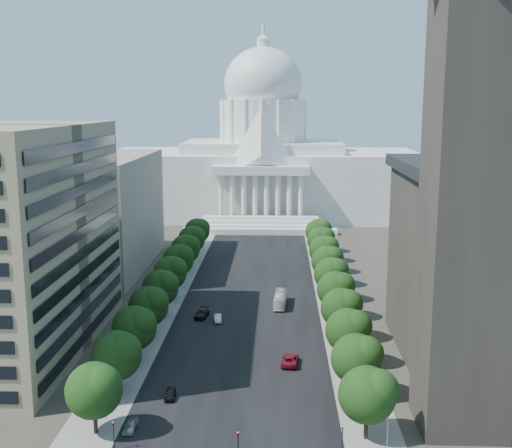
# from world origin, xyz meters

# --- Properties ---
(road_asphalt) EXTENTS (30.00, 260.00, 0.01)m
(road_asphalt) POSITION_xyz_m (0.00, 90.00, 0.00)
(road_asphalt) COLOR black
(road_asphalt) RESTS_ON ground
(sidewalk_left) EXTENTS (8.00, 260.00, 0.02)m
(sidewalk_left) POSITION_xyz_m (-19.00, 90.00, 0.00)
(sidewalk_left) COLOR gray
(sidewalk_left) RESTS_ON ground
(sidewalk_right) EXTENTS (8.00, 260.00, 0.02)m
(sidewalk_right) POSITION_xyz_m (19.00, 90.00, 0.00)
(sidewalk_right) COLOR gray
(sidewalk_right) RESTS_ON ground
(capitol) EXTENTS (120.00, 56.00, 73.00)m
(capitol) POSITION_xyz_m (0.00, 184.89, 20.01)
(capitol) COLOR white
(capitol) RESTS_ON ground
(office_block_left_far) EXTENTS (38.00, 52.00, 30.00)m
(office_block_left_far) POSITION_xyz_m (-48.00, 100.00, 15.00)
(office_block_left_far) COLOR gray
(office_block_left_far) RESTS_ON ground
(tree_l_a) EXTENTS (7.79, 7.60, 9.97)m
(tree_l_a) POSITION_xyz_m (-17.66, 11.81, 6.45)
(tree_l_a) COLOR #33261C
(tree_l_a) RESTS_ON ground
(tree_l_b) EXTENTS (7.79, 7.60, 9.97)m
(tree_l_b) POSITION_xyz_m (-17.66, 23.81, 6.45)
(tree_l_b) COLOR #33261C
(tree_l_b) RESTS_ON ground
(tree_l_c) EXTENTS (7.79, 7.60, 9.97)m
(tree_l_c) POSITION_xyz_m (-17.66, 35.81, 6.45)
(tree_l_c) COLOR #33261C
(tree_l_c) RESTS_ON ground
(tree_l_d) EXTENTS (7.79, 7.60, 9.97)m
(tree_l_d) POSITION_xyz_m (-17.66, 47.81, 6.45)
(tree_l_d) COLOR #33261C
(tree_l_d) RESTS_ON ground
(tree_l_e) EXTENTS (7.79, 7.60, 9.97)m
(tree_l_e) POSITION_xyz_m (-17.66, 59.81, 6.45)
(tree_l_e) COLOR #33261C
(tree_l_e) RESTS_ON ground
(tree_l_f) EXTENTS (7.79, 7.60, 9.97)m
(tree_l_f) POSITION_xyz_m (-17.66, 71.81, 6.45)
(tree_l_f) COLOR #33261C
(tree_l_f) RESTS_ON ground
(tree_l_g) EXTENTS (7.79, 7.60, 9.97)m
(tree_l_g) POSITION_xyz_m (-17.66, 83.81, 6.45)
(tree_l_g) COLOR #33261C
(tree_l_g) RESTS_ON ground
(tree_l_h) EXTENTS (7.79, 7.60, 9.97)m
(tree_l_h) POSITION_xyz_m (-17.66, 95.81, 6.45)
(tree_l_h) COLOR #33261C
(tree_l_h) RESTS_ON ground
(tree_l_i) EXTENTS (7.79, 7.60, 9.97)m
(tree_l_i) POSITION_xyz_m (-17.66, 107.81, 6.45)
(tree_l_i) COLOR #33261C
(tree_l_i) RESTS_ON ground
(tree_l_j) EXTENTS (7.79, 7.60, 9.97)m
(tree_l_j) POSITION_xyz_m (-17.66, 119.81, 6.45)
(tree_l_j) COLOR #33261C
(tree_l_j) RESTS_ON ground
(tree_r_a) EXTENTS (7.79, 7.60, 9.97)m
(tree_r_a) POSITION_xyz_m (18.34, 11.81, 6.45)
(tree_r_a) COLOR #33261C
(tree_r_a) RESTS_ON ground
(tree_r_b) EXTENTS (7.79, 7.60, 9.97)m
(tree_r_b) POSITION_xyz_m (18.34, 23.81, 6.45)
(tree_r_b) COLOR #33261C
(tree_r_b) RESTS_ON ground
(tree_r_c) EXTENTS (7.79, 7.60, 9.97)m
(tree_r_c) POSITION_xyz_m (18.34, 35.81, 6.45)
(tree_r_c) COLOR #33261C
(tree_r_c) RESTS_ON ground
(tree_r_d) EXTENTS (7.79, 7.60, 9.97)m
(tree_r_d) POSITION_xyz_m (18.34, 47.81, 6.45)
(tree_r_d) COLOR #33261C
(tree_r_d) RESTS_ON ground
(tree_r_e) EXTENTS (7.79, 7.60, 9.97)m
(tree_r_e) POSITION_xyz_m (18.34, 59.81, 6.45)
(tree_r_e) COLOR #33261C
(tree_r_e) RESTS_ON ground
(tree_r_f) EXTENTS (7.79, 7.60, 9.97)m
(tree_r_f) POSITION_xyz_m (18.34, 71.81, 6.45)
(tree_r_f) COLOR #33261C
(tree_r_f) RESTS_ON ground
(tree_r_g) EXTENTS (7.79, 7.60, 9.97)m
(tree_r_g) POSITION_xyz_m (18.34, 83.81, 6.45)
(tree_r_g) COLOR #33261C
(tree_r_g) RESTS_ON ground
(tree_r_h) EXTENTS (7.79, 7.60, 9.97)m
(tree_r_h) POSITION_xyz_m (18.34, 95.81, 6.45)
(tree_r_h) COLOR #33261C
(tree_r_h) RESTS_ON ground
(tree_r_i) EXTENTS (7.79, 7.60, 9.97)m
(tree_r_i) POSITION_xyz_m (18.34, 107.81, 6.45)
(tree_r_i) COLOR #33261C
(tree_r_i) RESTS_ON ground
(tree_r_j) EXTENTS (7.79, 7.60, 9.97)m
(tree_r_j) POSITION_xyz_m (18.34, 119.81, 6.45)
(tree_r_j) COLOR #33261C
(tree_r_j) RESTS_ON ground
(traffic_signal_left) EXTENTS (0.18, 0.49, 4.30)m
(traffic_signal_left) POSITION_xyz_m (-14.50, 7.99, 3.09)
(traffic_signal_left) COLOR black
(traffic_signal_left) RESTS_ON ground
(traffic_signal_right) EXTENTS (0.18, 0.49, 4.30)m
(traffic_signal_right) POSITION_xyz_m (14.50, 7.99, 3.09)
(traffic_signal_right) COLOR black
(traffic_signal_right) RESTS_ON ground
(traffic_signal_median) EXTENTS (0.18, 0.49, 4.30)m
(traffic_signal_median) POSITION_xyz_m (1.50, 5.99, 3.09)
(traffic_signal_median) COLOR black
(traffic_signal_median) RESTS_ON ground
(streetlight_a) EXTENTS (2.61, 0.44, 9.00)m
(streetlight_a) POSITION_xyz_m (19.90, 10.00, 5.82)
(streetlight_a) COLOR gray
(streetlight_a) RESTS_ON ground
(streetlight_b) EXTENTS (2.61, 0.44, 9.00)m
(streetlight_b) POSITION_xyz_m (19.90, 35.00, 5.82)
(streetlight_b) COLOR gray
(streetlight_b) RESTS_ON ground
(streetlight_c) EXTENTS (2.61, 0.44, 9.00)m
(streetlight_c) POSITION_xyz_m (19.90, 60.00, 5.82)
(streetlight_c) COLOR gray
(streetlight_c) RESTS_ON ground
(streetlight_d) EXTENTS (2.61, 0.44, 9.00)m
(streetlight_d) POSITION_xyz_m (19.90, 85.00, 5.82)
(streetlight_d) COLOR gray
(streetlight_d) RESTS_ON ground
(streetlight_e) EXTENTS (2.61, 0.44, 9.00)m
(streetlight_e) POSITION_xyz_m (19.90, 110.00, 5.82)
(streetlight_e) COLOR gray
(streetlight_e) RESTS_ON ground
(streetlight_f) EXTENTS (2.61, 0.44, 9.00)m
(streetlight_f) POSITION_xyz_m (19.90, 135.00, 5.82)
(streetlight_f) COLOR gray
(streetlight_f) RESTS_ON ground
(car_dark_a) EXTENTS (1.74, 3.91, 1.31)m
(car_dark_a) POSITION_xyz_m (-9.77, 22.72, 0.65)
(car_dark_a) COLOR black
(car_dark_a) RESTS_ON ground
(car_silver) EXTENTS (1.90, 4.23, 1.35)m
(car_silver) POSITION_xyz_m (-5.88, 57.24, 0.67)
(car_silver) COLOR #AEB0B6
(car_silver) RESTS_ON ground
(car_red) EXTENTS (3.23, 6.09, 1.63)m
(car_red) POSITION_xyz_m (8.40, 36.10, 0.81)
(car_red) COLOR maroon
(car_red) RESTS_ON ground
(car_dark_b) EXTENTS (2.93, 5.80, 1.62)m
(car_dark_b) POSITION_xyz_m (-9.43, 59.80, 0.81)
(car_dark_b) COLOR black
(car_dark_b) RESTS_ON ground
(car_parked) EXTENTS (1.64, 3.89, 1.31)m
(car_parked) POSITION_xyz_m (-13.55, 12.96, 0.66)
(car_parked) COLOR #989C9F
(car_parked) RESTS_ON ground
(city_bus) EXTENTS (3.06, 10.34, 2.84)m
(city_bus) POSITION_xyz_m (6.79, 68.22, 1.42)
(city_bus) COLOR silver
(city_bus) RESTS_ON ground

